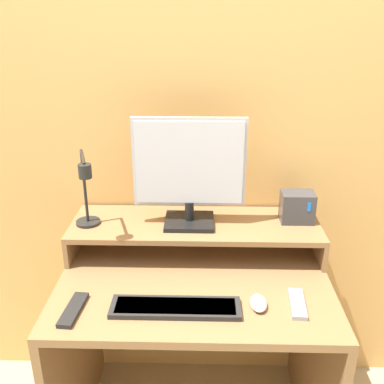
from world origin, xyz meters
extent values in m
cube|color=#E5AD60|center=(0.00, 0.76, 1.25)|extent=(6.00, 0.05, 2.50)
cube|color=olive|center=(0.00, 0.36, 0.76)|extent=(1.01, 0.72, 0.03)
cube|color=olive|center=(-0.49, 0.36, 0.37)|extent=(0.03, 0.72, 0.75)
cube|color=olive|center=(0.49, 0.36, 0.37)|extent=(0.03, 0.72, 0.75)
cube|color=olive|center=(-0.50, 0.56, 0.83)|extent=(0.02, 0.32, 0.11)
cube|color=olive|center=(0.50, 0.56, 0.83)|extent=(0.02, 0.32, 0.11)
cube|color=olive|center=(0.00, 0.56, 0.90)|extent=(1.01, 0.32, 0.02)
cube|color=black|center=(-0.02, 0.55, 0.92)|extent=(0.20, 0.17, 0.02)
cylinder|color=black|center=(-0.02, 0.55, 0.96)|extent=(0.04, 0.04, 0.08)
cube|color=#B7B7BC|center=(-0.02, 0.56, 1.17)|extent=(0.44, 0.02, 0.35)
cube|color=silver|center=(-0.02, 0.54, 1.17)|extent=(0.41, 0.01, 0.33)
cylinder|color=black|center=(-0.43, 0.54, 0.91)|extent=(0.10, 0.10, 0.01)
cylinder|color=black|center=(-0.43, 0.54, 1.07)|extent=(0.01, 0.01, 0.30)
cylinder|color=black|center=(-0.41, 0.46, 1.22)|extent=(0.06, 0.16, 0.01)
cylinder|color=black|center=(-0.38, 0.38, 1.19)|extent=(0.05, 0.05, 0.05)
cube|color=#3D3D42|center=(0.41, 0.59, 0.97)|extent=(0.13, 0.09, 0.12)
cube|color=#1972F2|center=(0.45, 0.54, 0.99)|extent=(0.01, 0.00, 0.04)
cube|color=#282828|center=(-0.06, 0.16, 0.79)|extent=(0.44, 0.12, 0.02)
cube|color=black|center=(-0.06, 0.16, 0.79)|extent=(0.40, 0.09, 0.01)
ellipsoid|color=silver|center=(0.22, 0.18, 0.79)|extent=(0.06, 0.10, 0.03)
cube|color=black|center=(-0.40, 0.14, 0.79)|extent=(0.06, 0.18, 0.02)
cube|color=#99999E|center=(0.35, 0.19, 0.79)|extent=(0.06, 0.16, 0.02)
camera|label=1|loc=(0.03, -1.08, 1.72)|focal=42.00mm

